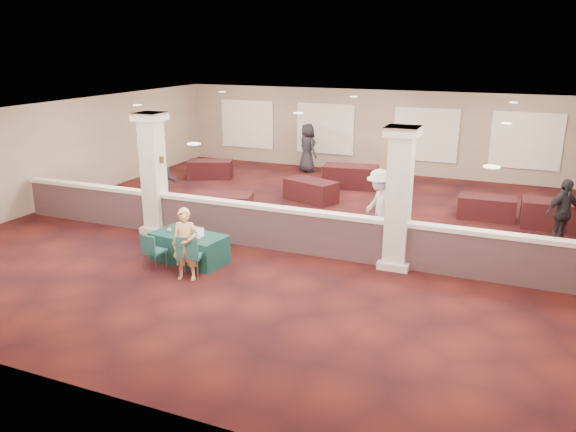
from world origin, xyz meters
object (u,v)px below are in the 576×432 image
at_px(near_table, 189,248).
at_px(far_table_front_left, 222,206).
at_px(attendee_d, 308,148).
at_px(far_table_front_center, 311,191).
at_px(far_table_back_center, 351,176).
at_px(attendee_b, 379,206).
at_px(conf_chair_side, 152,249).
at_px(woman, 186,244).
at_px(far_table_back_right, 486,208).
at_px(far_table_front_right, 558,215).
at_px(attendee_a, 163,183).
at_px(conf_chair_main, 189,253).
at_px(attendee_c, 563,213).
at_px(far_table_back_left, 210,169).

xyz_separation_m(near_table, far_table_front_left, (-1.00, 3.35, 0.02)).
bearing_deg(attendee_d, far_table_front_center, 149.16).
bearing_deg(far_table_back_center, attendee_b, -66.37).
bearing_deg(near_table, conf_chair_side, -117.21).
relative_size(woman, attendee_d, 0.83).
distance_m(woman, far_table_back_right, 9.10).
relative_size(woman, far_table_front_right, 0.85).
bearing_deg(attendee_b, attendee_d, 174.43).
relative_size(far_table_back_right, attendee_b, 0.84).
height_order(woman, attendee_a, attendee_a).
distance_m(conf_chair_side, far_table_back_right, 9.63).
relative_size(near_table, attendee_d, 0.91).
height_order(near_table, attendee_a, attendee_a).
relative_size(far_table_front_left, far_table_back_center, 0.92).
relative_size(near_table, conf_chair_main, 1.79).
bearing_deg(far_table_back_right, attendee_a, -161.69).
relative_size(conf_chair_main, attendee_c, 0.57).
relative_size(near_table, far_table_back_left, 1.07).
bearing_deg(far_table_back_center, far_table_front_center, -106.12).
distance_m(far_table_front_center, far_table_back_left, 4.94).
xyz_separation_m(conf_chair_main, attendee_c, (7.47, 5.37, 0.28)).
xyz_separation_m(conf_chair_main, attendee_d, (-1.42, 10.87, 0.38)).
relative_size(far_table_front_right, attendee_d, 0.98).
height_order(far_table_front_right, attendee_c, attendee_c).
distance_m(conf_chair_side, far_table_front_center, 6.89).
relative_size(far_table_front_right, attendee_b, 0.99).
bearing_deg(attendee_a, near_table, -79.38).
bearing_deg(far_table_back_right, attendee_c, -42.27).
relative_size(conf_chair_main, far_table_front_right, 0.52).
distance_m(far_table_back_center, attendee_c, 7.60).
distance_m(far_table_front_left, far_table_back_left, 5.20).
relative_size(far_table_front_center, attendee_a, 0.95).
relative_size(far_table_back_right, attendee_c, 0.93).
relative_size(near_table, far_table_front_left, 1.00).
bearing_deg(attendee_d, far_table_back_center, 179.76).
height_order(near_table, attendee_d, attendee_d).
height_order(far_table_back_left, attendee_b, attendee_b).
height_order(conf_chair_main, far_table_front_left, conf_chair_main).
height_order(conf_chair_main, attendee_d, attendee_d).
distance_m(far_table_front_center, attendee_d, 4.37).
relative_size(conf_chair_side, far_table_front_left, 0.47).
bearing_deg(near_table, far_table_back_center, 88.30).
bearing_deg(far_table_front_right, far_table_front_center, 180.00).
xyz_separation_m(woman, far_table_back_left, (-4.41, 8.54, -0.46)).
bearing_deg(far_table_back_right, far_table_front_right, -6.10).
height_order(far_table_back_center, attendee_c, attendee_c).
distance_m(far_table_front_center, attendee_b, 4.26).
bearing_deg(far_table_front_left, far_table_front_center, 56.91).
bearing_deg(conf_chair_side, far_table_back_center, 84.47).
distance_m(far_table_back_left, far_table_back_right, 10.14).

